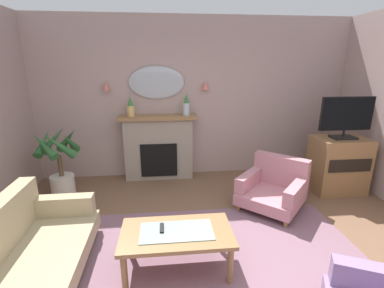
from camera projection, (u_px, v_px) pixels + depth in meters
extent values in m
cube|color=#B29993|center=(194.00, 99.00, 4.95)|extent=(6.58, 0.10, 2.82)
cube|color=#7F5B6B|center=(223.00, 271.00, 2.77)|extent=(3.20, 2.40, 0.01)
cube|color=gray|center=(159.00, 149.00, 4.93)|extent=(1.20, 0.28, 1.10)
cube|color=black|center=(159.00, 159.00, 4.88)|extent=(0.64, 0.12, 0.60)
cube|color=olive|center=(158.00, 117.00, 4.74)|extent=(1.36, 0.36, 0.06)
cylinder|color=tan|center=(131.00, 111.00, 4.65)|extent=(0.12, 0.12, 0.18)
cone|color=#38753D|center=(130.00, 101.00, 4.60)|extent=(0.10, 0.10, 0.16)
cylinder|color=silver|center=(186.00, 109.00, 4.74)|extent=(0.12, 0.12, 0.21)
cone|color=#38753D|center=(186.00, 98.00, 4.68)|extent=(0.10, 0.10, 0.16)
ellipsoid|color=#B2BCC6|center=(157.00, 83.00, 4.72)|extent=(0.96, 0.06, 0.56)
cone|color=#D17066|center=(106.00, 86.00, 4.60)|extent=(0.14, 0.14, 0.14)
cone|color=#D17066|center=(206.00, 85.00, 4.77)|extent=(0.14, 0.14, 0.14)
cube|color=olive|center=(177.00, 233.00, 2.69)|extent=(1.10, 0.60, 0.04)
cube|color=#8C9E99|center=(177.00, 231.00, 2.68)|extent=(0.72, 0.36, 0.01)
cylinder|color=olive|center=(124.00, 273.00, 2.47)|extent=(0.06, 0.06, 0.40)
cylinder|color=olive|center=(230.00, 265.00, 2.57)|extent=(0.06, 0.06, 0.40)
cylinder|color=olive|center=(130.00, 241.00, 2.93)|extent=(0.06, 0.06, 0.40)
cylinder|color=olive|center=(220.00, 235.00, 3.03)|extent=(0.06, 0.06, 0.40)
cube|color=black|center=(162.00, 228.00, 2.72)|extent=(0.04, 0.16, 0.02)
cube|color=tan|center=(36.00, 267.00, 2.57)|extent=(0.86, 1.71, 0.18)
cube|color=tan|center=(61.00, 206.00, 3.25)|extent=(0.76, 0.17, 0.24)
cylinder|color=olive|center=(93.00, 230.00, 3.38)|extent=(0.07, 0.07, 0.10)
cylinder|color=olive|center=(35.00, 234.00, 3.30)|extent=(0.07, 0.07, 0.10)
cube|color=#B77A84|center=(271.00, 197.00, 3.93)|extent=(1.13, 1.13, 0.16)
cube|color=#B77A84|center=(281.00, 170.00, 4.10)|extent=(0.70, 0.66, 0.45)
cube|color=#B77A84|center=(250.00, 179.00, 4.07)|extent=(0.59, 0.62, 0.22)
cube|color=#B77A84|center=(296.00, 191.00, 3.68)|extent=(0.59, 0.62, 0.22)
cylinder|color=olive|center=(238.00, 208.00, 3.90)|extent=(0.06, 0.06, 0.10)
cylinder|color=olive|center=(286.00, 223.00, 3.51)|extent=(0.06, 0.06, 0.10)
cylinder|color=olive|center=(258.00, 190.00, 4.42)|extent=(0.06, 0.06, 0.10)
cylinder|color=olive|center=(301.00, 203.00, 4.03)|extent=(0.06, 0.06, 0.10)
cube|color=gray|center=(381.00, 280.00, 2.18)|extent=(0.71, 0.43, 0.22)
cube|color=olive|center=(338.00, 165.00, 4.43)|extent=(0.80, 0.56, 0.90)
cube|color=black|center=(350.00, 166.00, 4.13)|extent=(0.68, 0.02, 0.20)
cube|color=black|center=(343.00, 137.00, 4.28)|extent=(0.36, 0.24, 0.03)
cylinder|color=black|center=(344.00, 133.00, 4.26)|extent=(0.04, 0.04, 0.10)
cube|color=black|center=(347.00, 114.00, 4.17)|extent=(0.84, 0.04, 0.52)
cube|color=black|center=(348.00, 114.00, 4.15)|extent=(0.80, 0.01, 0.48)
cylinder|color=silver|center=(63.00, 185.00, 4.37)|extent=(0.36, 0.36, 0.32)
cylinder|color=brown|center=(60.00, 166.00, 4.28)|extent=(0.07, 0.07, 0.34)
cone|color=#2D6633|center=(71.00, 143.00, 4.19)|extent=(0.15, 0.49, 0.43)
cone|color=#2D6633|center=(67.00, 140.00, 4.35)|extent=(0.47, 0.34, 0.46)
cone|color=#2D6633|center=(53.00, 140.00, 4.32)|extent=(0.46, 0.39, 0.45)
cone|color=#2D6633|center=(43.00, 143.00, 4.16)|extent=(0.17, 0.51, 0.39)
cone|color=#2D6633|center=(44.00, 146.00, 4.00)|extent=(0.49, 0.40, 0.39)
cone|color=#2D6633|center=(60.00, 146.00, 4.02)|extent=(0.46, 0.35, 0.46)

